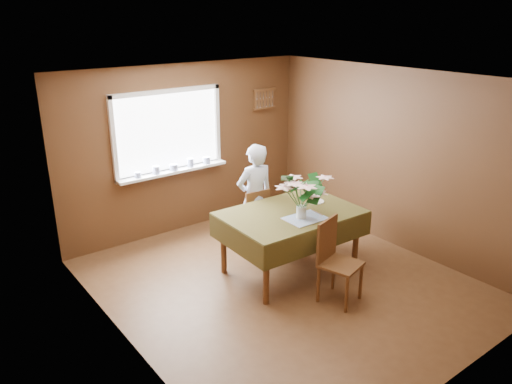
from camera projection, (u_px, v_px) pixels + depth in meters
floor at (283, 283)px, 6.20m from camera, size 4.50×4.50×0.00m
ceiling at (287, 79)px, 5.34m from camera, size 4.50×4.50×0.00m
wall_back at (187, 149)px, 7.45m from camera, size 4.00×0.00×4.00m
wall_front at (463, 261)px, 4.10m from camera, size 4.00×0.00×4.00m
wall_left at (121, 233)px, 4.63m from camera, size 0.00×4.50×4.50m
wall_right at (394, 159)px, 6.92m from camera, size 0.00×4.50×4.50m
window_assembly at (171, 146)px, 7.21m from camera, size 1.72×0.20×1.22m
spoon_rack at (264, 99)px, 8.05m from camera, size 0.44×0.05×0.33m
dining_table at (291, 219)px, 6.27m from camera, size 1.73×1.21×0.83m
chair_far at (254, 216)px, 6.97m from camera, size 0.41×0.41×0.89m
chair_near at (335, 257)px, 5.71m from camera, size 0.52×0.52×0.98m
seated_woman at (255, 198)px, 6.85m from camera, size 0.60×0.42×1.53m
flower_bouquet at (302, 191)px, 5.93m from camera, size 0.62×0.62×0.53m
side_plate at (316, 201)px, 6.56m from camera, size 0.29×0.29×0.01m
table_knife at (317, 213)px, 6.19m from camera, size 0.04×0.22×0.00m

